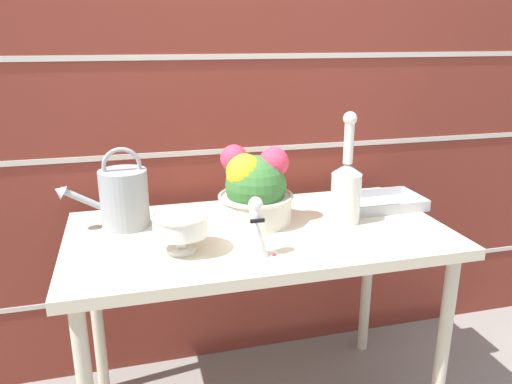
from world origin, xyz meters
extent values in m
cube|color=maroon|center=(0.00, 0.44, 1.10)|extent=(3.60, 0.08, 2.20)
cube|color=beige|center=(0.00, 0.40, 0.34)|extent=(3.53, 0.00, 0.02)
cube|color=beige|center=(0.00, 0.40, 0.92)|extent=(3.53, 0.00, 0.02)
cube|color=beige|center=(0.00, 0.40, 1.28)|extent=(3.53, 0.00, 0.02)
cube|color=beige|center=(0.00, 0.00, 0.72)|extent=(1.25, 0.66, 0.04)
cylinder|color=beige|center=(0.56, -0.27, 0.35)|extent=(0.04, 0.04, 0.70)
cylinder|color=beige|center=(-0.56, 0.27, 0.35)|extent=(0.04, 0.04, 0.70)
cylinder|color=beige|center=(0.56, 0.27, 0.35)|extent=(0.04, 0.04, 0.70)
cylinder|color=#93999E|center=(-0.42, 0.14, 0.84)|extent=(0.16, 0.16, 0.20)
cylinder|color=#93999E|center=(-0.56, 0.14, 0.85)|extent=(0.14, 0.02, 0.09)
cone|color=#93999E|center=(-0.62, 0.14, 0.88)|extent=(0.05, 0.05, 0.06)
torus|color=#93999E|center=(-0.42, 0.14, 0.95)|extent=(0.13, 0.01, 0.13)
cylinder|color=silver|center=(-0.27, -0.11, 0.75)|extent=(0.09, 0.09, 0.01)
cylinder|color=silver|center=(-0.27, -0.11, 0.77)|extent=(0.03, 0.03, 0.04)
sphere|color=silver|center=(-0.27, -0.11, 0.78)|extent=(0.04, 0.04, 0.04)
cylinder|color=silver|center=(-0.27, -0.11, 0.83)|extent=(0.16, 0.16, 0.06)
torus|color=silver|center=(-0.27, -0.11, 0.85)|extent=(0.17, 0.17, 0.01)
cylinder|color=beige|center=(0.01, 0.07, 0.79)|extent=(0.25, 0.25, 0.09)
torus|color=beige|center=(0.01, 0.07, 0.83)|extent=(0.26, 0.26, 0.01)
sphere|color=#387033|center=(0.01, 0.07, 0.87)|extent=(0.21, 0.21, 0.21)
sphere|color=yellow|center=(-0.03, 0.06, 0.92)|extent=(0.12, 0.12, 0.12)
sphere|color=#E03856|center=(-0.06, 0.10, 0.96)|extent=(0.09, 0.09, 0.09)
sphere|color=#E03856|center=(0.07, 0.07, 0.95)|extent=(0.10, 0.10, 0.10)
cylinder|color=silver|center=(0.31, -0.01, 0.83)|extent=(0.10, 0.10, 0.17)
cone|color=silver|center=(0.31, -0.01, 0.93)|extent=(0.10, 0.10, 0.04)
cylinder|color=silver|center=(0.31, -0.01, 1.02)|extent=(0.03, 0.03, 0.14)
sphere|color=silver|center=(0.31, -0.01, 1.10)|extent=(0.05, 0.05, 0.05)
cone|color=white|center=(-0.06, -0.20, 0.80)|extent=(0.08, 0.08, 0.12)
cylinder|color=white|center=(-0.06, -0.20, 0.88)|extent=(0.03, 0.03, 0.04)
sphere|color=white|center=(-0.06, -0.20, 0.90)|extent=(0.04, 0.04, 0.04)
cube|color=black|center=(-0.06, -0.22, 0.86)|extent=(0.04, 0.01, 0.01)
cube|color=#B7B7BC|center=(0.50, 0.11, 0.74)|extent=(0.31, 0.19, 0.01)
cube|color=#B7B7BC|center=(0.50, 0.01, 0.76)|extent=(0.31, 0.01, 0.04)
cube|color=#B7B7BC|center=(0.50, 0.20, 0.76)|extent=(0.31, 0.01, 0.04)
cube|color=#B7B7BC|center=(0.34, 0.11, 0.76)|extent=(0.01, 0.19, 0.04)
cube|color=#B7B7BC|center=(0.65, 0.11, 0.76)|extent=(0.01, 0.19, 0.04)
sphere|color=#E03856|center=(-0.01, -0.21, 0.74)|extent=(0.01, 0.01, 0.01)
camera|label=1|loc=(-0.40, -1.49, 1.36)|focal=35.00mm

